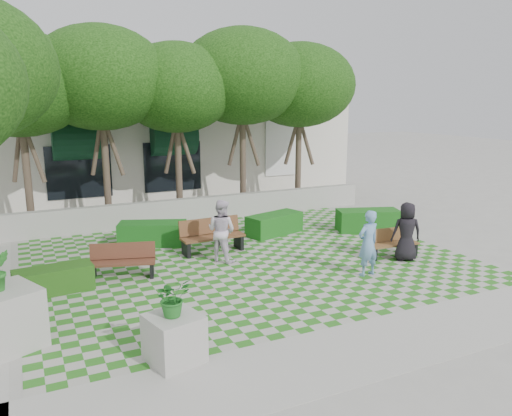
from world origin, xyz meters
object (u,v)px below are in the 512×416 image
planter_front (174,328)px  hedge_east (368,220)px  bench_east (391,243)px  bench_mid (212,236)px  person_dark (406,232)px  person_blue (368,243)px  bench_west (123,261)px  hedge_midright (274,224)px  hedge_midleft (153,234)px  planter_back (4,316)px  person_white (221,231)px  hedge_west (54,280)px

planter_front → hedge_east: bearing=33.5°
bench_east → planter_front: size_ratio=1.04×
bench_mid → person_dark: (4.74, -3.18, 0.36)m
person_blue → bench_west: bearing=-29.9°
bench_east → bench_mid: (-4.63, 2.70, 0.09)m
bench_mid → hedge_east: bearing=-2.0°
bench_mid → bench_east: bearing=-32.0°
bench_east → hedge_east: size_ratio=0.75×
bench_west → hedge_east: bench_west is taller
hedge_midright → planter_front: (-5.56, -6.81, 0.27)m
hedge_midright → hedge_midleft: size_ratio=0.96×
bench_mid → bench_west: bench_mid is taller
bench_west → person_dark: (7.62, -2.09, 0.43)m
person_blue → bench_east: bearing=-154.3°
hedge_east → person_dark: 3.37m
bench_east → planter_back: size_ratio=0.85×
planter_front → planter_back: 3.27m
bench_east → planter_front: 8.16m
planter_front → person_white: size_ratio=0.86×
bench_west → person_blue: (5.83, -2.64, 0.46)m
hedge_east → hedge_west: 10.53m
hedge_midright → planter_back: 9.64m
hedge_west → planter_front: planter_front is taller
planter_front → person_dark: bearing=19.2°
bench_west → hedge_east: bearing=23.1°
hedge_west → person_dark: (9.33, -1.74, 0.54)m
bench_mid → hedge_midleft: size_ratio=0.92×
person_blue → person_white: bearing=-48.1°
bench_mid → planter_back: size_ratio=1.03×
bench_west → planter_back: bearing=-116.8°
hedge_midright → person_dark: size_ratio=1.19×
hedge_midleft → planter_front: 7.48m
hedge_midright → person_dark: person_dark is taller
hedge_midleft → person_dark: person_dark is taller
hedge_west → hedge_midright: bearing=18.4°
hedge_midright → hedge_west: 7.63m
bench_mid → person_dark: size_ratio=1.15×
hedge_west → planter_front: (1.69, -4.40, 0.31)m
hedge_east → person_dark: (-1.11, -3.14, 0.48)m
bench_mid → bench_west: 3.08m
bench_west → person_white: 2.86m
hedge_midleft → person_blue: size_ratio=1.20×
bench_west → hedge_west: 1.74m
hedge_midright → person_blue: 4.74m
hedge_west → person_dark: person_dark is taller
bench_mid → planter_front: size_ratio=1.27×
bench_west → hedge_midleft: bench_west is taller
planter_back → person_dark: (10.34, 0.82, 0.22)m
person_dark → person_white: bearing=-0.4°
bench_mid → person_dark: 5.72m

